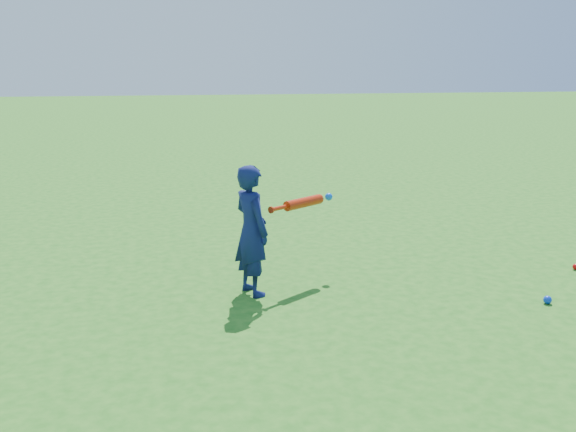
{
  "coord_description": "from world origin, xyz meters",
  "views": [
    {
      "loc": [
        -1.26,
        -6.04,
        2.17
      ],
      "look_at": [
        -0.06,
        0.07,
        0.68
      ],
      "focal_mm": 40.0,
      "sensor_mm": 36.0,
      "label": 1
    }
  ],
  "objects_px": {
    "ground_ball_red": "(576,267)",
    "bat_swing": "(306,202)",
    "child": "(251,230)",
    "ground_ball_blue": "(547,300)"
  },
  "relations": [
    {
      "from": "ground_ball_red",
      "to": "bat_swing",
      "type": "distance_m",
      "value": 3.03
    },
    {
      "from": "ground_ball_red",
      "to": "bat_swing",
      "type": "xyz_separation_m",
      "value": [
        -2.91,
        0.32,
        0.77
      ]
    },
    {
      "from": "ground_ball_red",
      "to": "bat_swing",
      "type": "height_order",
      "value": "bat_swing"
    },
    {
      "from": "ground_ball_blue",
      "to": "bat_swing",
      "type": "distance_m",
      "value": 2.46
    },
    {
      "from": "ground_ball_blue",
      "to": "ground_ball_red",
      "type": "bearing_deg",
      "value": 43.92
    },
    {
      "from": "child",
      "to": "bat_swing",
      "type": "bearing_deg",
      "value": -81.69
    },
    {
      "from": "bat_swing",
      "to": "child",
      "type": "bearing_deg",
      "value": 175.36
    },
    {
      "from": "ground_ball_red",
      "to": "child",
      "type": "bearing_deg",
      "value": -179.37
    },
    {
      "from": "child",
      "to": "bat_swing",
      "type": "height_order",
      "value": "child"
    },
    {
      "from": "ground_ball_red",
      "to": "ground_ball_blue",
      "type": "distance_m",
      "value": 1.22
    }
  ]
}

